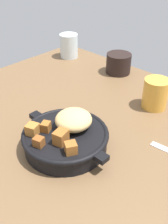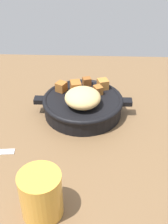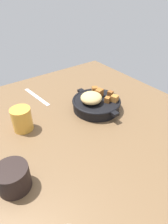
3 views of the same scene
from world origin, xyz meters
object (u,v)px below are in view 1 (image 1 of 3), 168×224
at_px(coffee_mug_dark, 119,63).
at_px(water_glass_tall, 69,46).
at_px(juice_glass_amber, 155,94).
at_px(cast_iron_skillet, 66,136).

relative_size(coffee_mug_dark, water_glass_tall, 0.95).
xyz_separation_m(water_glass_tall, juice_glass_amber, (0.45, -0.09, -0.00)).
bearing_deg(cast_iron_skillet, coffee_mug_dark, 111.51).
bearing_deg(juice_glass_amber, coffee_mug_dark, 152.60).
bearing_deg(cast_iron_skillet, juice_glass_amber, 79.31).
bearing_deg(coffee_mug_dark, cast_iron_skillet, -68.49).
xyz_separation_m(coffee_mug_dark, water_glass_tall, (-0.24, -0.02, 0.01)).
distance_m(cast_iron_skillet, coffee_mug_dark, 0.44).
relative_size(cast_iron_skillet, coffee_mug_dark, 2.76).
bearing_deg(water_glass_tall, coffee_mug_dark, 4.92).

